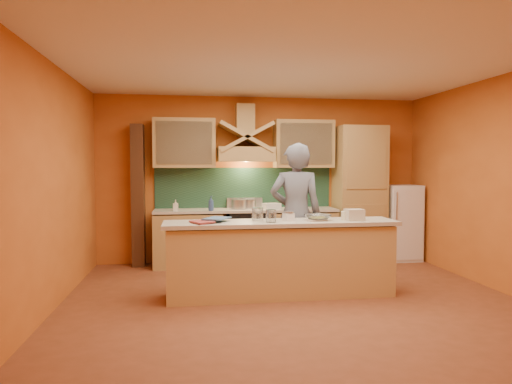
{
  "coord_description": "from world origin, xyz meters",
  "views": [
    {
      "loc": [
        -1.23,
        -5.24,
        1.63
      ],
      "look_at": [
        -0.33,
        0.9,
        1.27
      ],
      "focal_mm": 32.0,
      "sensor_mm": 36.0,
      "label": 1
    }
  ],
  "objects": [
    {
      "name": "floor",
      "position": [
        0.0,
        0.0,
        0.0
      ],
      "size": [
        5.5,
        5.0,
        0.01
      ],
      "primitive_type": "cube",
      "color": "brown",
      "rests_on": "ground"
    },
    {
      "name": "ceiling",
      "position": [
        0.0,
        0.0,
        2.8
      ],
      "size": [
        5.5,
        5.0,
        0.01
      ],
      "primitive_type": "cube",
      "color": "white",
      "rests_on": "wall_back"
    },
    {
      "name": "wall_back",
      "position": [
        0.0,
        2.5,
        1.4
      ],
      "size": [
        5.5,
        0.02,
        2.8
      ],
      "primitive_type": "cube",
      "color": "#C86727",
      "rests_on": "floor"
    },
    {
      "name": "wall_front",
      "position": [
        0.0,
        -2.5,
        1.4
      ],
      "size": [
        5.5,
        0.02,
        2.8
      ],
      "primitive_type": "cube",
      "color": "#C86727",
      "rests_on": "floor"
    },
    {
      "name": "wall_left",
      "position": [
        -2.75,
        0.0,
        1.4
      ],
      "size": [
        0.02,
        5.0,
        2.8
      ],
      "primitive_type": "cube",
      "color": "#C86727",
      "rests_on": "floor"
    },
    {
      "name": "wall_right",
      "position": [
        2.75,
        0.0,
        1.4
      ],
      "size": [
        0.02,
        5.0,
        2.8
      ],
      "primitive_type": "cube",
      "color": "#C86727",
      "rests_on": "floor"
    },
    {
      "name": "base_cabinet_left",
      "position": [
        -1.25,
        2.2,
        0.43
      ],
      "size": [
        1.1,
        0.6,
        0.86
      ],
      "primitive_type": "cube",
      "color": "tan",
      "rests_on": "floor"
    },
    {
      "name": "base_cabinet_right",
      "position": [
        0.65,
        2.2,
        0.43
      ],
      "size": [
        1.1,
        0.6,
        0.86
      ],
      "primitive_type": "cube",
      "color": "tan",
      "rests_on": "floor"
    },
    {
      "name": "counter_top",
      "position": [
        -0.3,
        2.2,
        0.9
      ],
      "size": [
        3.0,
        0.62,
        0.04
      ],
      "primitive_type": "cube",
      "color": "beige",
      "rests_on": "base_cabinet_left"
    },
    {
      "name": "stove",
      "position": [
        -0.3,
        2.2,
        0.45
      ],
      "size": [
        0.6,
        0.58,
        0.9
      ],
      "primitive_type": "cube",
      "color": "black",
      "rests_on": "floor"
    },
    {
      "name": "backsplash",
      "position": [
        -0.3,
        2.48,
        1.25
      ],
      "size": [
        3.0,
        0.03,
        0.7
      ],
      "primitive_type": "cube",
      "color": "#1B3C2C",
      "rests_on": "wall_back"
    },
    {
      "name": "range_hood",
      "position": [
        -0.3,
        2.25,
        1.82
      ],
      "size": [
        0.92,
        0.5,
        0.24
      ],
      "primitive_type": "cube",
      "color": "tan",
      "rests_on": "wall_back"
    },
    {
      "name": "hood_chimney",
      "position": [
        -0.3,
        2.35,
        2.4
      ],
      "size": [
        0.3,
        0.3,
        0.5
      ],
      "primitive_type": "cube",
      "color": "tan",
      "rests_on": "wall_back"
    },
    {
      "name": "upper_cabinet_left",
      "position": [
        -1.3,
        2.33,
        2.0
      ],
      "size": [
        1.0,
        0.35,
        0.8
      ],
      "primitive_type": "cube",
      "color": "tan",
      "rests_on": "wall_back"
    },
    {
      "name": "upper_cabinet_right",
      "position": [
        0.7,
        2.33,
        2.0
      ],
      "size": [
        1.0,
        0.35,
        0.8
      ],
      "primitive_type": "cube",
      "color": "tan",
      "rests_on": "wall_back"
    },
    {
      "name": "pantry_column",
      "position": [
        1.65,
        2.2,
        1.15
      ],
      "size": [
        0.8,
        0.6,
        2.3
      ],
      "primitive_type": "cube",
      "color": "tan",
      "rests_on": "floor"
    },
    {
      "name": "fridge",
      "position": [
        2.4,
        2.2,
        0.65
      ],
      "size": [
        0.58,
        0.6,
        1.3
      ],
      "primitive_type": "cube",
      "color": "white",
      "rests_on": "floor"
    },
    {
      "name": "trim_column_left",
      "position": [
        -2.05,
        2.35,
        1.15
      ],
      "size": [
        0.2,
        0.3,
        2.3
      ],
      "primitive_type": "cube",
      "color": "#472816",
      "rests_on": "floor"
    },
    {
      "name": "island_body",
      "position": [
        -0.1,
        0.3,
        0.44
      ],
      "size": [
        2.8,
        0.55,
        0.88
      ],
      "primitive_type": "cube",
      "color": "tan",
      "rests_on": "floor"
    },
    {
      "name": "island_top",
      "position": [
        -0.1,
        0.3,
        0.92
      ],
      "size": [
        2.9,
        0.62,
        0.05
      ],
      "primitive_type": "cube",
      "color": "beige",
      "rests_on": "island_body"
    },
    {
      "name": "person",
      "position": [
        0.21,
        0.8,
        0.97
      ],
      "size": [
        0.78,
        0.59,
        1.94
      ],
      "primitive_type": "imported",
      "rotation": [
        0.0,
        0.0,
        2.95
      ],
      "color": "slate",
      "rests_on": "floor"
    },
    {
      "name": "pot_large",
      "position": [
        -0.42,
        2.2,
        0.98
      ],
      "size": [
        0.28,
        0.28,
        0.16
      ],
      "primitive_type": "cylinder",
      "rotation": [
        0.0,
        0.0,
        0.14
      ],
      "color": "#B3B4BA",
      "rests_on": "stove"
    },
    {
      "name": "pot_small",
      "position": [
        -0.22,
        2.3,
        0.98
      ],
      "size": [
        0.23,
        0.23,
        0.15
      ],
      "primitive_type": "cylinder",
      "rotation": [
        0.0,
        0.0,
        -0.08
      ],
      "color": "#B8B8BF",
      "rests_on": "stove"
    },
    {
      "name": "soap_bottle_a",
      "position": [
        -1.44,
        2.03,
        1.01
      ],
      "size": [
        0.09,
        0.09,
        0.18
      ],
      "primitive_type": "imported",
      "rotation": [
        0.0,
        0.0,
        0.05
      ],
      "color": "silver",
      "rests_on": "counter_top"
    },
    {
      "name": "soap_bottle_b",
      "position": [
        -0.89,
        1.96,
        1.04
      ],
      "size": [
        0.13,
        0.13,
        0.24
      ],
      "primitive_type": "imported",
      "rotation": [
        0.0,
        0.0,
        0.55
      ],
      "color": "#304B84",
      "rests_on": "counter_top"
    },
    {
      "name": "bowl_back",
      "position": [
        0.51,
        2.09,
        0.96
      ],
      "size": [
        0.32,
        0.32,
        0.08
      ],
      "primitive_type": "imported",
      "rotation": [
        0.0,
        0.0,
        0.31
      ],
      "color": "white",
      "rests_on": "counter_top"
    },
    {
      "name": "dish_rack",
      "position": [
        0.12,
        2.15,
        0.97
      ],
      "size": [
        0.31,
        0.27,
        0.09
      ],
      "primitive_type": "cube",
      "rotation": [
        0.0,
        0.0,
        0.25
      ],
      "color": "silver",
      "rests_on": "counter_top"
    },
    {
      "name": "book_lower",
      "position": [
        -1.18,
        0.16,
        0.96
      ],
      "size": [
        0.32,
        0.35,
        0.03
      ],
      "primitive_type": "imported",
      "rotation": [
        0.0,
        0.0,
        0.45
      ],
      "color": "#A13B39",
      "rests_on": "island_top"
    },
    {
      "name": "book_upper",
      "position": [
        -1.0,
        0.41,
        0.98
      ],
      "size": [
        0.39,
        0.42,
        0.03
      ],
      "primitive_type": "imported",
      "rotation": [
        0.0,
        0.0,
        -0.52
      ],
      "color": "#426692",
      "rests_on": "island_top"
    },
    {
      "name": "jar_large",
      "position": [
        -0.38,
        0.39,
        1.03
      ],
      "size": [
        0.18,
        0.18,
        0.16
      ],
      "primitive_type": "cylinder",
      "rotation": [
        0.0,
        0.0,
        -0.32
      ],
      "color": "white",
      "rests_on": "island_top"
    },
    {
      "name": "jar_small",
      "position": [
        -0.25,
        0.19,
        1.02
      ],
      "size": [
        0.15,
        0.15,
        0.15
      ],
      "primitive_type": "cylinder",
      "rotation": [
        0.0,
        0.0,
        -0.22
      ],
      "color": "silver",
      "rests_on": "island_top"
    },
    {
      "name": "kitchen_scale",
      "position": [
        -0.0,
        0.32,
        0.99
      ],
      "size": [
        0.14,
        0.14,
        0.1
      ],
      "primitive_type": "cube",
      "rotation": [
        0.0,
        0.0,
        0.29
      ],
      "color": "white",
      "rests_on": "island_top"
    },
    {
      "name": "mixing_bowl",
      "position": [
        0.37,
        0.3,
        0.98
      ],
      "size": [
        0.39,
        0.39,
        0.08
      ],
      "primitive_type": "imported",
      "rotation": [
        0.0,
        0.0,
        0.34
      ],
      "color": "white",
      "rests_on": "island_top"
    },
    {
      "name": "cloth",
      "position": [
        0.34,
        0.27,
        0.95
      ],
      "size": [
        0.27,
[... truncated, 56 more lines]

